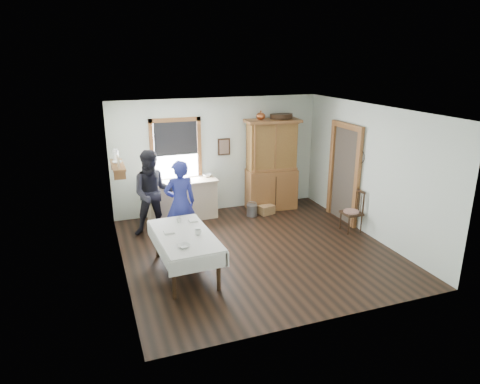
# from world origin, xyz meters

# --- Properties ---
(room) EXTENTS (5.01, 5.01, 2.70)m
(room) POSITION_xyz_m (0.00, 0.00, 1.35)
(room) COLOR black
(room) RESTS_ON ground
(window) EXTENTS (1.18, 0.07, 1.48)m
(window) POSITION_xyz_m (-1.00, 2.46, 1.63)
(window) COLOR white
(window) RESTS_ON room
(doorway) EXTENTS (0.09, 1.14, 2.22)m
(doorway) POSITION_xyz_m (2.46, 0.85, 1.16)
(doorway) COLOR #433A30
(doorway) RESTS_ON room
(wall_shelf) EXTENTS (0.24, 1.00, 0.44)m
(wall_shelf) POSITION_xyz_m (-2.37, 1.54, 1.57)
(wall_shelf) COLOR brown
(wall_shelf) RESTS_ON room
(framed_picture) EXTENTS (0.30, 0.04, 0.40)m
(framed_picture) POSITION_xyz_m (0.15, 2.46, 1.55)
(framed_picture) COLOR #352012
(framed_picture) RESTS_ON room
(rug_beater) EXTENTS (0.01, 0.27, 0.27)m
(rug_beater) POSITION_xyz_m (2.45, 0.30, 1.72)
(rug_beater) COLOR black
(rug_beater) RESTS_ON room
(work_counter) EXTENTS (1.61, 0.65, 0.91)m
(work_counter) POSITION_xyz_m (-0.97, 2.15, 0.46)
(work_counter) COLOR #C5AD89
(work_counter) RESTS_ON room
(china_hutch) EXTENTS (1.33, 0.71, 2.19)m
(china_hutch) POSITION_xyz_m (1.24, 2.11, 1.10)
(china_hutch) COLOR brown
(china_hutch) RESTS_ON room
(dining_table) EXTENTS (1.03, 1.84, 0.72)m
(dining_table) POSITION_xyz_m (-1.50, -0.41, 0.36)
(dining_table) COLOR silver
(dining_table) RESTS_ON room
(spindle_chair) EXTENTS (0.43, 0.43, 0.91)m
(spindle_chair) POSITION_xyz_m (2.26, 0.18, 0.46)
(spindle_chair) COLOR #352012
(spindle_chair) RESTS_ON room
(pail) EXTENTS (0.28, 0.28, 0.27)m
(pail) POSITION_xyz_m (0.60, 1.76, 0.13)
(pail) COLOR gray
(pail) RESTS_ON room
(wicker_basket) EXTENTS (0.41, 0.34, 0.21)m
(wicker_basket) POSITION_xyz_m (0.97, 1.76, 0.11)
(wicker_basket) COLOR olive
(wicker_basket) RESTS_ON room
(woman_blue) EXTENTS (0.60, 0.41, 1.60)m
(woman_blue) POSITION_xyz_m (-1.30, 0.78, 0.80)
(woman_blue) COLOR navy
(woman_blue) RESTS_ON room
(figure_dark) EXTENTS (0.88, 0.72, 1.67)m
(figure_dark) POSITION_xyz_m (-1.72, 1.47, 0.84)
(figure_dark) COLOR black
(figure_dark) RESTS_ON room
(table_cup_a) EXTENTS (0.14, 0.14, 0.09)m
(table_cup_a) POSITION_xyz_m (-1.28, -0.51, 0.77)
(table_cup_a) COLOR silver
(table_cup_a) RESTS_ON dining_table
(table_cup_b) EXTENTS (0.11, 0.11, 0.09)m
(table_cup_b) POSITION_xyz_m (-1.47, 0.13, 0.76)
(table_cup_b) COLOR silver
(table_cup_b) RESTS_ON dining_table
(table_bowl) EXTENTS (0.28, 0.28, 0.06)m
(table_bowl) POSITION_xyz_m (-1.62, -0.92, 0.75)
(table_bowl) COLOR silver
(table_bowl) RESTS_ON dining_table
(counter_book) EXTENTS (0.24, 0.27, 0.02)m
(counter_book) POSITION_xyz_m (-0.98, 2.19, 0.92)
(counter_book) COLOR #735C4D
(counter_book) RESTS_ON work_counter
(counter_bowl) EXTENTS (0.27, 0.27, 0.07)m
(counter_bowl) POSITION_xyz_m (-0.33, 2.27, 0.95)
(counter_bowl) COLOR silver
(counter_bowl) RESTS_ON work_counter
(shelf_bowl) EXTENTS (0.22, 0.22, 0.05)m
(shelf_bowl) POSITION_xyz_m (-2.37, 1.55, 1.60)
(shelf_bowl) COLOR silver
(shelf_bowl) RESTS_ON wall_shelf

